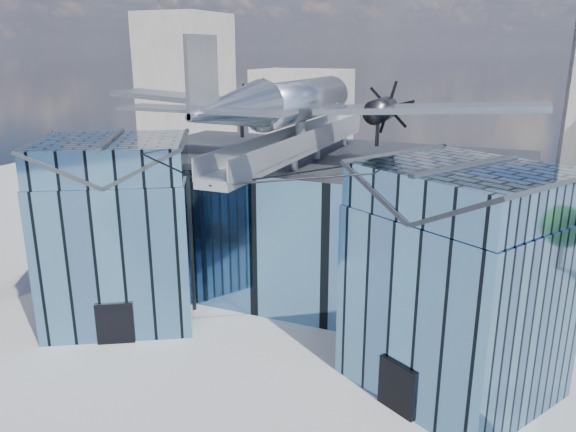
% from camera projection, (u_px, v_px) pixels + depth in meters
% --- Properties ---
extents(ground_plane, '(120.00, 120.00, 0.00)m').
position_uv_depth(ground_plane, '(275.00, 336.00, 34.65)').
color(ground_plane, gray).
extents(museum, '(32.88, 24.50, 17.60)m').
position_uv_depth(museum, '(310.00, 225.00, 38.20)').
color(museum, teal).
rests_on(museum, ground).
extents(bg_towers, '(77.00, 24.50, 26.00)m').
position_uv_depth(bg_towers, '(438.00, 103.00, 75.79)').
color(bg_towers, gray).
rests_on(bg_towers, ground).
extents(tree_side_w, '(3.82, 3.82, 4.67)m').
position_uv_depth(tree_side_w, '(86.00, 212.00, 49.77)').
color(tree_side_w, '#322014').
rests_on(tree_side_w, ground).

